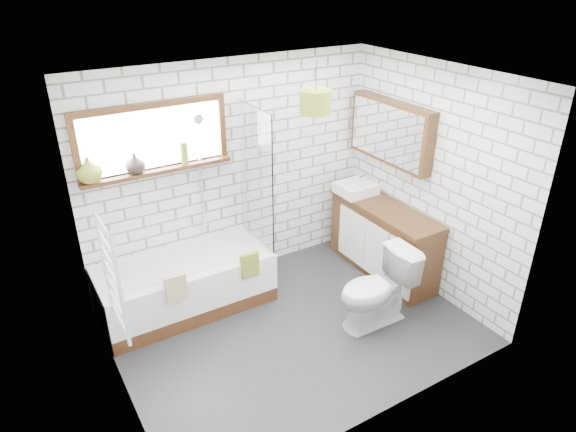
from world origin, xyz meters
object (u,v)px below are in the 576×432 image
vanity (383,240)px  toilet (376,290)px  basin (356,188)px  bathtub (186,284)px  pendant (316,102)px

vanity → toilet: 1.02m
basin → toilet: (-0.65, -1.21, -0.51)m
bathtub → vanity: vanity is taller
toilet → bathtub: bearing=-127.6°
toilet → pendant: 1.98m
bathtub → basin: (2.20, -0.04, 0.63)m
pendant → toilet: bearing=-84.3°
vanity → bathtub: bearing=167.0°
toilet → basin: bearing=153.2°
vanity → basin: 0.69m
basin → pendant: 1.42m
vanity → basin: size_ratio=3.42×
pendant → bathtub: bearing=170.9°
basin → vanity: bearing=-83.0°
basin → toilet: 1.47m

